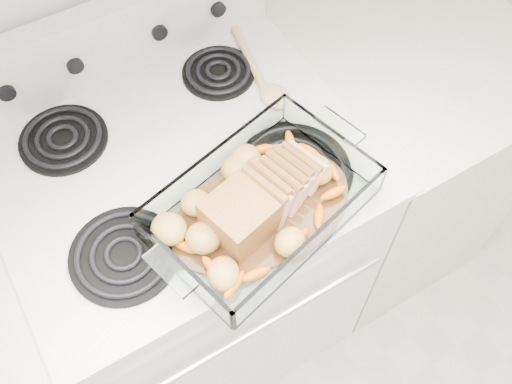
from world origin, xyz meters
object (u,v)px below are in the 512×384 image
baking_dish (261,207)px  pork_roast (255,202)px  electric_range (196,250)px  counter_right (384,155)px

baking_dish → pork_roast: pork_roast is taller
electric_range → baking_dish: size_ratio=2.71×
counter_right → baking_dish: bearing=-159.8°
electric_range → counter_right: size_ratio=1.20×
electric_range → pork_roast: (0.06, -0.22, 0.51)m
baking_dish → counter_right: bearing=5.9°
counter_right → baking_dish: (-0.59, -0.22, 0.50)m
pork_roast → baking_dish: bearing=-19.6°
electric_range → pork_roast: bearing=-73.5°
baking_dish → pork_roast: (-0.02, -0.00, 0.03)m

